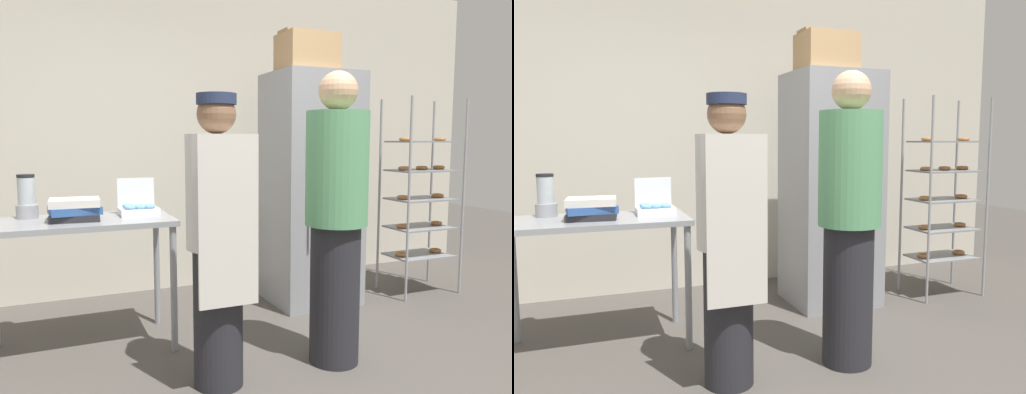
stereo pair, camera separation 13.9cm
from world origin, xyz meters
TOP-DOWN VIEW (x-y plane):
  - back_wall at (0.00, 2.44)m, footprint 6.40×0.12m
  - refrigerator at (0.87, 1.55)m, footprint 0.70×0.67m
  - baking_rack at (1.91, 1.40)m, footprint 0.62×0.42m
  - prep_counter at (-0.99, 1.24)m, footprint 1.16×0.61m
  - donut_box at (-0.61, 1.29)m, footprint 0.26×0.20m
  - blender_pitcher at (-1.30, 1.43)m, footprint 0.14×0.14m
  - binder_stack at (-1.02, 1.21)m, footprint 0.32×0.27m
  - cardboard_storage_box at (0.78, 1.47)m, footprint 0.44×0.34m
  - person_baker at (-0.33, 0.43)m, footprint 0.34×0.36m
  - person_customer at (0.42, 0.44)m, footprint 0.38×0.38m

SIDE VIEW (x-z plane):
  - prep_counter at x=-0.99m, z-range 0.33..1.19m
  - person_baker at x=-0.33m, z-range 0.03..1.65m
  - baking_rack at x=1.91m, z-range -0.01..1.72m
  - person_customer at x=0.42m, z-range 0.02..1.80m
  - donut_box at x=-0.61m, z-range 0.79..1.03m
  - binder_stack at x=-1.02m, z-range 0.86..1.00m
  - refrigerator at x=0.87m, z-range 0.00..1.92m
  - blender_pitcher at x=-1.30m, z-range 0.85..1.14m
  - back_wall at x=0.00m, z-range 0.00..2.94m
  - cardboard_storage_box at x=0.78m, z-range 1.92..2.23m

